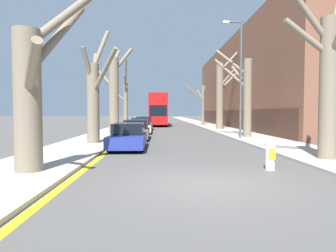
{
  "coord_description": "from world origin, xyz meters",
  "views": [
    {
      "loc": [
        -1.32,
        -7.97,
        1.96
      ],
      "look_at": [
        -0.11,
        29.97,
        0.2
      ],
      "focal_mm": 32.0,
      "sensor_mm": 36.0,
      "label": 1
    }
  ],
  "objects_px": {
    "street_tree_right_3": "(202,103)",
    "parked_car_2": "(141,126)",
    "parked_car_1": "(136,130)",
    "street_tree_right_0": "(328,77)",
    "parked_car_0": "(128,137)",
    "street_tree_left_1": "(94,96)",
    "street_tree_right_2": "(221,93)",
    "street_tree_right_1": "(245,94)",
    "street_tree_left_2": "(114,92)",
    "double_decker_bus": "(158,108)",
    "parked_car_3": "(144,124)",
    "street_tree_left_0": "(33,89)",
    "traffic_bollard": "(270,155)",
    "lamp_post": "(240,74)",
    "street_tree_left_3": "(125,103)"
  },
  "relations": [
    {
      "from": "double_decker_bus",
      "to": "traffic_bollard",
      "type": "xyz_separation_m",
      "value": [
        3.82,
        -33.82,
        -2.01
      ]
    },
    {
      "from": "street_tree_left_1",
      "to": "street_tree_right_1",
      "type": "xyz_separation_m",
      "value": [
        10.38,
        4.27,
        0.42
      ]
    },
    {
      "from": "street_tree_left_2",
      "to": "street_tree_right_1",
      "type": "height_order",
      "value": "street_tree_left_2"
    },
    {
      "from": "street_tree_left_0",
      "to": "street_tree_left_1",
      "type": "xyz_separation_m",
      "value": [
        0.06,
        8.58,
        0.25
      ]
    },
    {
      "from": "street_tree_right_2",
      "to": "double_decker_bus",
      "type": "xyz_separation_m",
      "value": [
        -6.88,
        11.1,
        -1.54
      ]
    },
    {
      "from": "street_tree_left_3",
      "to": "parked_car_3",
      "type": "height_order",
      "value": "street_tree_left_3"
    },
    {
      "from": "street_tree_right_2",
      "to": "parked_car_2",
      "type": "distance_m",
      "value": 10.32
    },
    {
      "from": "street_tree_right_0",
      "to": "parked_car_0",
      "type": "height_order",
      "value": "street_tree_right_0"
    },
    {
      "from": "street_tree_left_2",
      "to": "traffic_bollard",
      "type": "relative_size",
      "value": 7.56
    },
    {
      "from": "street_tree_left_0",
      "to": "street_tree_left_3",
      "type": "bearing_deg",
      "value": 89.84
    },
    {
      "from": "street_tree_right_3",
      "to": "parked_car_1",
      "type": "bearing_deg",
      "value": -109.69
    },
    {
      "from": "street_tree_right_1",
      "to": "street_tree_right_3",
      "type": "relative_size",
      "value": 1.14
    },
    {
      "from": "street_tree_right_0",
      "to": "street_tree_right_3",
      "type": "bearing_deg",
      "value": 90.44
    },
    {
      "from": "double_decker_bus",
      "to": "street_tree_left_1",
      "type": "bearing_deg",
      "value": -98.48
    },
    {
      "from": "street_tree_right_0",
      "to": "parked_car_1",
      "type": "relative_size",
      "value": 1.59
    },
    {
      "from": "street_tree_left_3",
      "to": "street_tree_right_2",
      "type": "bearing_deg",
      "value": -12.47
    },
    {
      "from": "street_tree_left_1",
      "to": "parked_car_1",
      "type": "bearing_deg",
      "value": 57.48
    },
    {
      "from": "lamp_post",
      "to": "parked_car_3",
      "type": "bearing_deg",
      "value": 121.23
    },
    {
      "from": "parked_car_2",
      "to": "street_tree_left_1",
      "type": "bearing_deg",
      "value": -103.01
    },
    {
      "from": "street_tree_right_0",
      "to": "street_tree_right_2",
      "type": "bearing_deg",
      "value": 89.54
    },
    {
      "from": "street_tree_right_2",
      "to": "parked_car_0",
      "type": "distance_m",
      "value": 18.93
    },
    {
      "from": "street_tree_right_2",
      "to": "street_tree_left_0",
      "type": "bearing_deg",
      "value": -114.97
    },
    {
      "from": "street_tree_left_1",
      "to": "street_tree_right_2",
      "type": "xyz_separation_m",
      "value": [
        10.7,
        14.54,
        1.14
      ]
    },
    {
      "from": "parked_car_2",
      "to": "traffic_bollard",
      "type": "bearing_deg",
      "value": -73.2
    },
    {
      "from": "double_decker_bus",
      "to": "parked_car_0",
      "type": "relative_size",
      "value": 2.58
    },
    {
      "from": "street_tree_right_3",
      "to": "traffic_bollard",
      "type": "bearing_deg",
      "value": -94.42
    },
    {
      "from": "street_tree_left_2",
      "to": "double_decker_bus",
      "type": "distance_m",
      "value": 18.0
    },
    {
      "from": "street_tree_right_1",
      "to": "parked_car_1",
      "type": "height_order",
      "value": "street_tree_right_1"
    },
    {
      "from": "street_tree_left_2",
      "to": "parked_car_1",
      "type": "height_order",
      "value": "street_tree_left_2"
    },
    {
      "from": "street_tree_right_2",
      "to": "parked_car_1",
      "type": "height_order",
      "value": "street_tree_right_2"
    },
    {
      "from": "street_tree_right_1",
      "to": "street_tree_right_3",
      "type": "height_order",
      "value": "street_tree_right_1"
    },
    {
      "from": "double_decker_bus",
      "to": "street_tree_left_0",
      "type": "bearing_deg",
      "value": -96.48
    },
    {
      "from": "street_tree_left_1",
      "to": "double_decker_bus",
      "type": "bearing_deg",
      "value": 81.52
    },
    {
      "from": "street_tree_right_3",
      "to": "parked_car_2",
      "type": "distance_m",
      "value": 18.36
    },
    {
      "from": "street_tree_right_0",
      "to": "street_tree_right_3",
      "type": "xyz_separation_m",
      "value": [
        -0.25,
        32.47,
        -0.0
      ]
    },
    {
      "from": "street_tree_right_3",
      "to": "parked_car_0",
      "type": "height_order",
      "value": "street_tree_right_3"
    },
    {
      "from": "double_decker_bus",
      "to": "traffic_bollard",
      "type": "distance_m",
      "value": 34.1
    },
    {
      "from": "street_tree_left_3",
      "to": "parked_car_0",
      "type": "relative_size",
      "value": 1.73
    },
    {
      "from": "lamp_post",
      "to": "street_tree_right_3",
      "type": "bearing_deg",
      "value": 88.37
    },
    {
      "from": "street_tree_left_1",
      "to": "street_tree_left_2",
      "type": "xyz_separation_m",
      "value": [
        -0.01,
        8.1,
        0.76
      ]
    },
    {
      "from": "street_tree_right_0",
      "to": "double_decker_bus",
      "type": "xyz_separation_m",
      "value": [
        -6.71,
        32.12,
        -0.81
      ]
    },
    {
      "from": "street_tree_left_1",
      "to": "lamp_post",
      "type": "bearing_deg",
      "value": 17.7
    },
    {
      "from": "street_tree_right_2",
      "to": "traffic_bollard",
      "type": "height_order",
      "value": "street_tree_right_2"
    },
    {
      "from": "street_tree_left_2",
      "to": "street_tree_right_3",
      "type": "bearing_deg",
      "value": 60.1
    },
    {
      "from": "street_tree_left_1",
      "to": "street_tree_left_2",
      "type": "relative_size",
      "value": 0.91
    },
    {
      "from": "street_tree_right_1",
      "to": "street_tree_left_1",
      "type": "bearing_deg",
      "value": -157.62
    },
    {
      "from": "street_tree_right_0",
      "to": "parked_car_0",
      "type": "relative_size",
      "value": 1.61
    },
    {
      "from": "street_tree_right_2",
      "to": "lamp_post",
      "type": "xyz_separation_m",
      "value": [
        -1.07,
        -11.46,
        0.62
      ]
    },
    {
      "from": "street_tree_left_2",
      "to": "parked_car_3",
      "type": "bearing_deg",
      "value": 72.57
    },
    {
      "from": "street_tree_right_2",
      "to": "parked_car_2",
      "type": "height_order",
      "value": "street_tree_right_2"
    }
  ]
}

